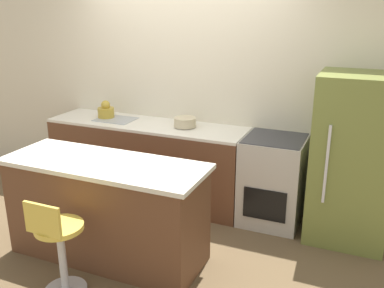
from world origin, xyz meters
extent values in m
plane|color=brown|center=(0.00, 0.00, 0.00)|extent=(14.00, 14.00, 0.00)
cube|color=beige|center=(0.00, 0.66, 1.30)|extent=(8.00, 0.06, 2.60)
cube|color=brown|center=(-0.34, 0.32, 0.44)|extent=(2.30, 0.61, 0.88)
cube|color=silver|center=(-0.34, 0.32, 0.89)|extent=(2.30, 0.61, 0.03)
cube|color=#9EA3A8|center=(-0.75, 0.32, 0.91)|extent=(0.44, 0.33, 0.01)
cube|color=brown|center=(-0.08, -0.90, 0.43)|extent=(1.72, 0.63, 0.87)
cube|color=silver|center=(-0.08, -0.90, 0.89)|extent=(1.80, 0.67, 0.04)
cube|color=#B7B2A8|center=(1.12, 0.32, 0.45)|extent=(0.61, 0.61, 0.91)
cube|color=black|center=(1.12, 0.01, 0.32)|extent=(0.42, 0.01, 0.32)
cube|color=#333338|center=(1.12, 0.32, 0.91)|extent=(0.58, 0.58, 0.01)
cube|color=olive|center=(1.86, 0.29, 0.80)|extent=(0.72, 0.66, 1.60)
cube|color=silver|center=(1.66, -0.05, 0.84)|extent=(0.02, 0.02, 0.72)
cylinder|color=#B7B7BC|center=(-0.11, -1.48, 0.28)|extent=(0.06, 0.06, 0.55)
cylinder|color=gold|center=(-0.11, -1.48, 0.57)|extent=(0.37, 0.37, 0.04)
cube|color=gold|center=(-0.11, -1.64, 0.71)|extent=(0.31, 0.02, 0.24)
cylinder|color=#B29333|center=(-0.89, 0.35, 0.97)|extent=(0.19, 0.19, 0.11)
sphere|color=#B29333|center=(-0.89, 0.35, 1.06)|extent=(0.11, 0.11, 0.11)
cylinder|color=#C1B28E|center=(0.12, 0.35, 0.96)|extent=(0.24, 0.24, 0.10)
camera|label=1|loc=(1.95, -3.73, 2.18)|focal=40.00mm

